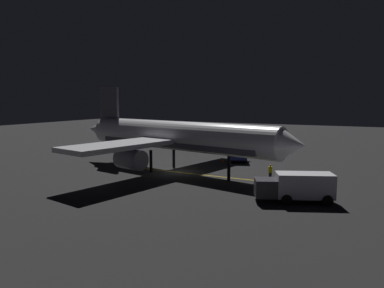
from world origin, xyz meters
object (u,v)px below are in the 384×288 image
object	(u,v)px
catering_truck	(238,153)
traffic_cone_near_right	(223,160)
traffic_cone_near_left	(283,173)
airliner	(173,137)
ground_crew_worker	(270,172)
baggage_truck	(297,187)

from	to	relation	value
catering_truck	traffic_cone_near_right	size ratio (longest dim) A/B	10.77
traffic_cone_near_left	airliner	bearing A→B (deg)	-73.54
traffic_cone_near_left	ground_crew_worker	bearing A→B (deg)	-12.34
traffic_cone_near_left	traffic_cone_near_right	bearing A→B (deg)	-118.68
airliner	baggage_truck	xyz separation A→B (m)	(6.91, 15.88, -2.90)
ground_crew_worker	traffic_cone_near_left	size ratio (longest dim) A/B	3.16
airliner	ground_crew_worker	world-z (taller)	airliner
baggage_truck	traffic_cone_near_right	xyz separation A→B (m)	(-15.78, -13.01, -1.04)
airliner	traffic_cone_near_right	xyz separation A→B (m)	(-8.87, 2.87, -3.94)
airliner	baggage_truck	bearing A→B (deg)	66.50
catering_truck	ground_crew_worker	bearing A→B (deg)	35.23
ground_crew_worker	airliner	bearing A→B (deg)	-87.85
catering_truck	traffic_cone_near_left	bearing A→B (deg)	48.24
baggage_truck	catering_truck	bearing A→B (deg)	-146.96
baggage_truck	traffic_cone_near_right	size ratio (longest dim) A/B	12.32
baggage_truck	airliner	bearing A→B (deg)	-113.50
catering_truck	traffic_cone_near_right	bearing A→B (deg)	-36.16
traffic_cone_near_left	traffic_cone_near_right	xyz separation A→B (m)	(-5.21, -9.52, 0.00)
catering_truck	ground_crew_worker	size ratio (longest dim) A/B	3.41
ground_crew_worker	baggage_truck	bearing A→B (deg)	29.73
ground_crew_worker	traffic_cone_near_right	distance (m)	12.22
ground_crew_worker	traffic_cone_near_right	bearing A→B (deg)	-133.72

